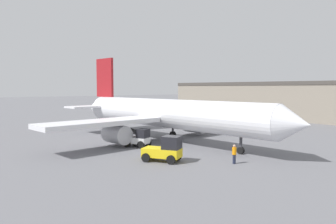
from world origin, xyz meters
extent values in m
plane|color=slate|center=(0.00, 0.00, 0.00)|extent=(400.00, 400.00, 0.00)
cylinder|color=white|center=(0.00, 0.00, 3.41)|extent=(28.80, 5.97, 3.42)
cone|color=white|center=(15.61, 1.40, 3.41)|extent=(3.03, 3.59, 3.35)
cone|color=white|center=(-16.12, -1.45, 3.41)|extent=(4.04, 3.58, 3.25)
cube|color=white|center=(-2.18, 8.31, 2.81)|extent=(5.01, 13.81, 0.50)
cube|color=white|center=(-0.67, -8.57, 2.81)|extent=(5.01, 13.81, 0.50)
cylinder|color=#B7B7BC|center=(-2.00, 6.29, 1.38)|extent=(3.35, 2.33, 2.05)
cylinder|color=#B7B7BC|center=(-0.85, -6.55, 1.38)|extent=(3.35, 2.33, 2.05)
cube|color=maroon|center=(-13.57, -1.22, 7.95)|extent=(3.99, 0.71, 5.67)
cube|color=white|center=(-13.90, 2.53, 3.75)|extent=(3.44, 4.37, 0.24)
cube|color=white|center=(-13.23, -4.97, 3.75)|extent=(3.44, 4.37, 0.24)
cylinder|color=#38383D|center=(10.26, 0.92, 0.85)|extent=(0.28, 0.28, 1.69)
cylinder|color=black|center=(10.26, 0.92, 0.35)|extent=(0.73, 0.41, 0.70)
cylinder|color=#38383D|center=(-1.23, -2.34, 0.85)|extent=(0.28, 0.28, 1.69)
cylinder|color=black|center=(-1.23, -2.34, 0.45)|extent=(0.93, 0.43, 0.90)
cylinder|color=#38383D|center=(-1.62, 2.09, 0.85)|extent=(0.28, 0.28, 1.69)
cylinder|color=black|center=(-1.62, 2.09, 0.45)|extent=(0.93, 0.43, 0.90)
cylinder|color=#1E2338|center=(12.52, -2.75, 0.40)|extent=(0.27, 0.27, 0.80)
cylinder|color=orange|center=(12.52, -2.75, 1.11)|extent=(0.37, 0.37, 0.63)
sphere|color=tan|center=(12.52, -2.75, 1.54)|extent=(0.23, 0.23, 0.23)
cube|color=yellow|center=(7.92, -7.03, 0.79)|extent=(3.69, 3.05, 0.78)
cube|color=black|center=(8.73, -6.56, 1.74)|extent=(1.99, 1.98, 1.12)
cylinder|color=black|center=(9.33, -7.13, 0.39)|extent=(0.82, 0.64, 0.79)
cylinder|color=black|center=(8.53, -5.76, 0.39)|extent=(0.82, 0.64, 0.79)
cylinder|color=black|center=(7.31, -8.31, 0.39)|extent=(0.82, 0.64, 0.79)
cylinder|color=black|center=(6.51, -6.93, 0.39)|extent=(0.82, 0.64, 0.79)
cube|color=silver|center=(0.66, -4.80, 0.73)|extent=(2.84, 2.39, 0.66)
cube|color=black|center=(1.27, -4.50, 1.54)|extent=(1.55, 1.67, 0.95)
cube|color=#333333|center=(0.26, -4.98, 1.66)|extent=(1.83, 1.60, 0.62)
cylinder|color=black|center=(1.75, -5.10, 0.40)|extent=(0.84, 0.60, 0.80)
cylinder|color=black|center=(1.11, -3.75, 0.40)|extent=(0.84, 0.60, 0.80)
cylinder|color=black|center=(0.20, -5.84, 0.40)|extent=(0.84, 0.60, 0.80)
cylinder|color=black|center=(-0.44, -4.49, 0.40)|extent=(0.84, 0.60, 0.80)
camera|label=1|loc=(30.53, -24.41, 6.53)|focal=35.00mm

